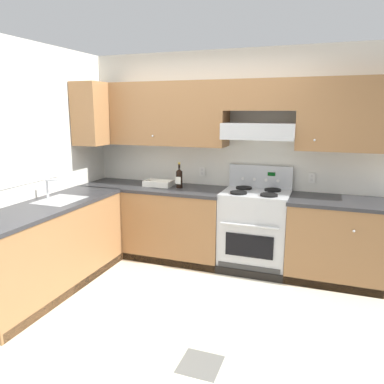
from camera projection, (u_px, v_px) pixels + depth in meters
ground_plane at (159, 309)px, 3.52m from camera, size 7.04×7.04×0.00m
floor_accent_tile at (200, 364)px, 2.75m from camera, size 0.30×0.30×0.01m
wall_back at (241, 141)px, 4.47m from camera, size 4.68×0.57×2.55m
wall_left at (30, 158)px, 3.98m from camera, size 0.47×4.00×2.55m
counter_back_run at (213, 227)px, 4.52m from camera, size 3.60×0.65×0.91m
counter_left_run at (49, 247)px, 3.84m from camera, size 0.63×1.91×1.13m
stove at (254, 230)px, 4.35m from camera, size 0.76×0.62×1.20m
wine_bottle at (179, 178)px, 4.55m from camera, size 0.08×0.08×0.32m
bowl at (159, 184)px, 4.69m from camera, size 0.35×0.22×0.07m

